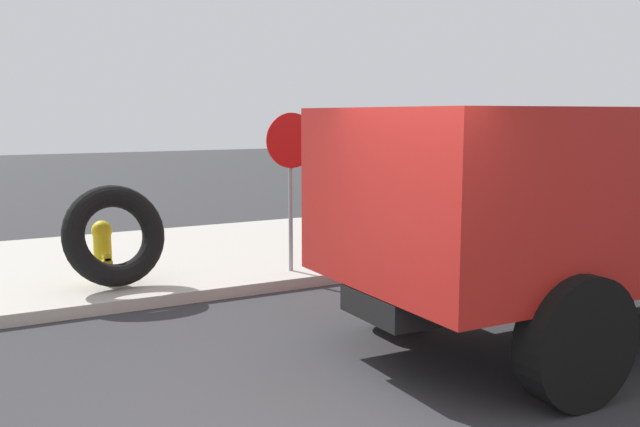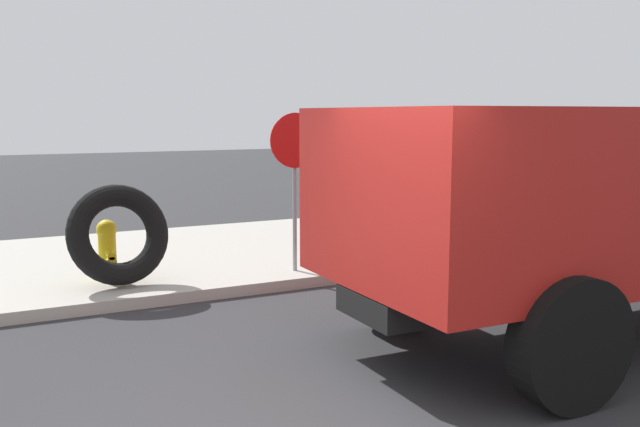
# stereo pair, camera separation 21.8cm
# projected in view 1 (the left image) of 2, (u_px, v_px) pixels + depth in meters

# --- Properties ---
(sidewalk_curb) EXTENTS (36.00, 5.00, 0.15)m
(sidewalk_curb) POSITION_uv_depth(u_px,v_px,m) (105.00, 265.00, 10.71)
(sidewalk_curb) COLOR #ADA89E
(sidewalk_curb) RESTS_ON ground
(fire_hydrant) EXTENTS (0.27, 0.60, 0.82)m
(fire_hydrant) POSITION_uv_depth(u_px,v_px,m) (103.00, 250.00, 9.23)
(fire_hydrant) COLOR yellow
(fire_hydrant) RESTS_ON sidewalk_curb
(loose_tire) EXTENTS (1.34, 0.71, 1.33)m
(loose_tire) POSITION_uv_depth(u_px,v_px,m) (114.00, 235.00, 8.95)
(loose_tire) COLOR black
(loose_tire) RESTS_ON sidewalk_curb
(stop_sign) EXTENTS (0.76, 0.08, 2.21)m
(stop_sign) POSITION_uv_depth(u_px,v_px,m) (291.00, 162.00, 9.74)
(stop_sign) COLOR gray
(stop_sign) RESTS_ON sidewalk_curb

